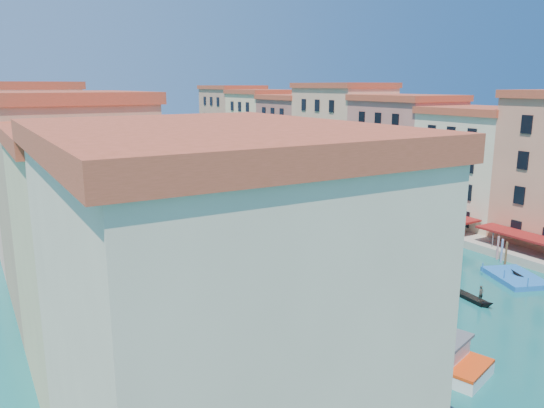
{
  "coord_description": "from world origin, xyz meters",
  "views": [
    {
      "loc": [
        -34.55,
        -11.71,
        20.55
      ],
      "look_at": [
        -2.44,
        42.88,
        6.31
      ],
      "focal_mm": 35.0,
      "sensor_mm": 36.0,
      "label": 1
    }
  ],
  "objects_px": {
    "vaporetto_near": "(373,331)",
    "gondola_fore": "(455,289)",
    "vaporetto_stop": "(335,396)",
    "blue_dock": "(515,277)",
    "vaporetto_far": "(154,209)"
  },
  "relations": [
    {
      "from": "vaporetto_stop",
      "to": "blue_dock",
      "type": "bearing_deg",
      "value": 16.79
    },
    {
      "from": "vaporetto_near",
      "to": "gondola_fore",
      "type": "relative_size",
      "value": 1.73
    },
    {
      "from": "vaporetto_stop",
      "to": "vaporetto_far",
      "type": "relative_size",
      "value": 0.76
    },
    {
      "from": "vaporetto_far",
      "to": "blue_dock",
      "type": "xyz_separation_m",
      "value": [
        24.86,
        -46.6,
        -1.14
      ]
    },
    {
      "from": "vaporetto_near",
      "to": "blue_dock",
      "type": "xyz_separation_m",
      "value": [
        23.03,
        3.39,
        -0.93
      ]
    },
    {
      "from": "vaporetto_near",
      "to": "gondola_fore",
      "type": "xyz_separation_m",
      "value": [
        14.59,
        4.3,
        -0.84
      ]
    },
    {
      "from": "vaporetto_stop",
      "to": "gondola_fore",
      "type": "distance_m",
      "value": 25.32
    },
    {
      "from": "vaporetto_near",
      "to": "vaporetto_far",
      "type": "bearing_deg",
      "value": 74.38
    },
    {
      "from": "vaporetto_near",
      "to": "vaporetto_far",
      "type": "distance_m",
      "value": 50.03
    },
    {
      "from": "vaporetto_far",
      "to": "vaporetto_stop",
      "type": "bearing_deg",
      "value": -102.85
    },
    {
      "from": "vaporetto_stop",
      "to": "vaporetto_near",
      "type": "distance_m",
      "value": 10.45
    },
    {
      "from": "vaporetto_near",
      "to": "vaporetto_far",
      "type": "xyz_separation_m",
      "value": [
        -1.83,
        49.99,
        0.22
      ]
    },
    {
      "from": "vaporetto_stop",
      "to": "vaporetto_near",
      "type": "xyz_separation_m",
      "value": [
        8.47,
        6.11,
        -0.24
      ]
    },
    {
      "from": "vaporetto_far",
      "to": "gondola_fore",
      "type": "xyz_separation_m",
      "value": [
        16.42,
        -45.69,
        -1.06
      ]
    },
    {
      "from": "vaporetto_stop",
      "to": "gondola_fore",
      "type": "relative_size",
      "value": 1.55
    }
  ]
}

